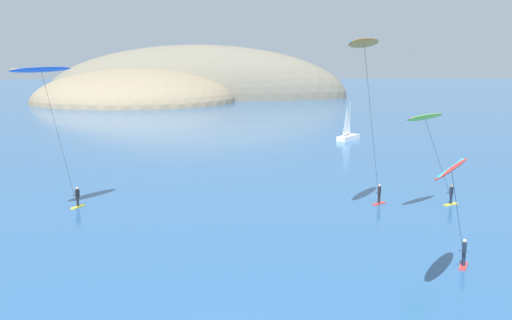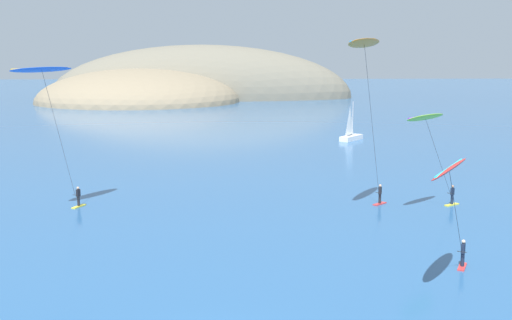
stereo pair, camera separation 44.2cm
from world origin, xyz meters
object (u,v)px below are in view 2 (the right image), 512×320
sailboat_near (352,136)px  kitesurfer_lime (429,126)px  kitesurfer_orange (366,56)px  kitesurfer_red (451,176)px  kitesurfer_blue (45,79)px

sailboat_near → kitesurfer_lime: bearing=-93.5°
sailboat_near → kitesurfer_orange: kitesurfer_orange is taller
kitesurfer_red → kitesurfer_orange: bearing=94.2°
sailboat_near → kitesurfer_blue: (-32.38, -43.13, 10.01)m
kitesurfer_red → kitesurfer_blue: size_ratio=0.67×
sailboat_near → kitesurfer_lime: size_ratio=0.70×
sailboat_near → kitesurfer_lime: (-2.69, -44.24, 6.38)m
kitesurfer_lime → kitesurfer_orange: bearing=-172.6°
kitesurfer_blue → kitesurfer_lime: 29.93m
kitesurfer_blue → kitesurfer_lime: kitesurfer_blue is taller
kitesurfer_lime → kitesurfer_orange: (-5.24, -0.68, 5.45)m
sailboat_near → kitesurfer_lime: 44.78m
sailboat_near → kitesurfer_red: (-6.75, -61.03, 5.65)m
kitesurfer_orange → kitesurfer_blue: bearing=175.8°
sailboat_near → kitesurfer_blue: 54.86m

